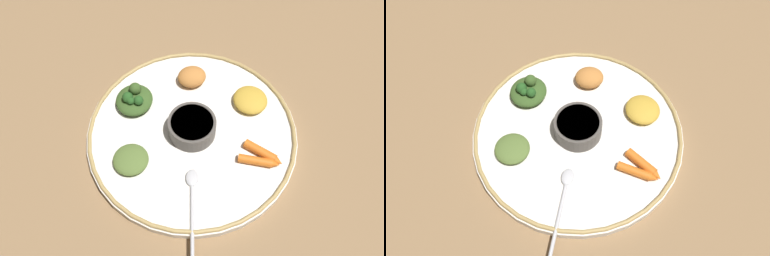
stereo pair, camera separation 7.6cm
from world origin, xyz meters
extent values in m
plane|color=olive|center=(0.00, 0.00, 0.00)|extent=(2.40, 2.40, 0.00)
cylinder|color=white|center=(0.00, 0.00, 0.01)|extent=(0.42, 0.42, 0.02)
torus|color=tan|center=(0.00, 0.00, 0.02)|extent=(0.41, 0.41, 0.01)
cylinder|color=#4C4742|center=(0.00, 0.00, 0.04)|extent=(0.09, 0.09, 0.04)
cylinder|color=maroon|center=(0.00, 0.00, 0.05)|extent=(0.08, 0.08, 0.01)
ellipsoid|color=silver|center=(-0.04, 0.10, 0.02)|extent=(0.03, 0.04, 0.01)
cylinder|color=silver|center=(-0.07, 0.18, 0.02)|extent=(0.06, 0.14, 0.01)
ellipsoid|color=#385623|center=(0.14, -0.02, 0.03)|extent=(0.08, 0.08, 0.03)
sphere|color=#23511E|center=(0.12, -0.01, 0.05)|extent=(0.02, 0.02, 0.02)
sphere|color=#385623|center=(0.14, -0.04, 0.05)|extent=(0.02, 0.02, 0.02)
sphere|color=#23511E|center=(0.13, -0.01, 0.05)|extent=(0.02, 0.02, 0.02)
sphere|color=#23511E|center=(0.14, -0.01, 0.05)|extent=(0.02, 0.02, 0.02)
cylinder|color=orange|center=(-0.14, 0.02, 0.03)|extent=(0.07, 0.03, 0.02)
cone|color=orange|center=(-0.17, 0.02, 0.03)|extent=(0.02, 0.02, 0.01)
cylinder|color=orange|center=(-0.14, 0.00, 0.03)|extent=(0.07, 0.03, 0.02)
cone|color=orange|center=(-0.18, 0.01, 0.03)|extent=(0.02, 0.02, 0.02)
ellipsoid|color=#C67A38|center=(0.04, -0.12, 0.03)|extent=(0.08, 0.08, 0.03)
ellipsoid|color=#567033|center=(0.09, 0.10, 0.03)|extent=(0.10, 0.10, 0.02)
ellipsoid|color=gold|center=(-0.09, -0.11, 0.03)|extent=(0.10, 0.10, 0.02)
camera|label=1|loc=(-0.14, 0.37, 0.68)|focal=36.37mm
camera|label=2|loc=(-0.21, 0.34, 0.68)|focal=36.37mm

